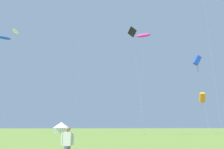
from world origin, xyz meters
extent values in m
cube|color=blue|center=(29.28, 54.50, 21.36)|extent=(2.53, 1.42, 3.02)
cylinder|color=#183599|center=(29.28, 54.50, 19.14)|extent=(0.09, 0.09, 2.93)
cylinder|color=#B2B2B7|center=(29.91, 54.12, 10.68)|extent=(1.29, 0.78, 21.36)
ellipsoid|color=#E02DA3|center=(9.01, 42.18, 23.06)|extent=(3.85, 2.92, 1.36)
cylinder|color=#B2B2B7|center=(8.06, 41.61, 11.53)|extent=(1.94, 1.15, 23.06)
cylinder|color=#B2B2B7|center=(15.87, 26.53, 16.30)|extent=(0.26, 0.82, 32.60)
ellipsoid|color=white|center=(-21.97, 47.48, 24.60)|extent=(1.46, 2.73, 0.78)
cylinder|color=#A4A4A4|center=(-21.97, 47.48, 22.82)|extent=(0.06, 0.06, 2.57)
cylinder|color=#B2B2B7|center=(-22.05, 46.36, 12.30)|extent=(0.17, 2.27, 24.60)
ellipsoid|color=blue|center=(-28.99, 59.46, 27.56)|extent=(4.38, 3.41, 1.41)
cube|color=black|center=(4.41, 34.40, 20.24)|extent=(1.50, 1.87, 2.23)
cylinder|color=#B2B2B7|center=(5.19, 33.59, 10.12)|extent=(1.58, 1.64, 20.24)
cylinder|color=#B2B2B7|center=(-6.27, 41.21, 16.44)|extent=(0.18, 1.01, 32.88)
cube|color=orange|center=(26.54, 48.85, 9.26)|extent=(1.76, 2.41, 2.69)
cylinder|color=#A75C11|center=(26.54, 48.85, 7.53)|extent=(0.08, 0.08, 2.13)
cylinder|color=#B2B2B7|center=(26.83, 48.32, 4.63)|extent=(0.60, 1.07, 9.26)
cube|color=white|center=(-5.71, 4.67, 1.20)|extent=(0.41, 0.33, 0.60)
sphere|color=#9E7051|center=(-5.71, 4.67, 1.62)|extent=(0.22, 0.22, 0.22)
cylinder|color=white|center=(-5.95, 4.67, 1.20)|extent=(0.09, 0.09, 0.55)
cylinder|color=white|center=(-5.47, 4.67, 1.20)|extent=(0.09, 0.09, 0.55)
cube|color=white|center=(-10.65, 58.31, 0.67)|extent=(3.57, 3.57, 1.34)
cone|color=white|center=(-10.65, 58.31, 2.12)|extent=(4.46, 4.46, 1.56)
camera|label=1|loc=(-5.12, -5.75, 1.74)|focal=35.32mm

